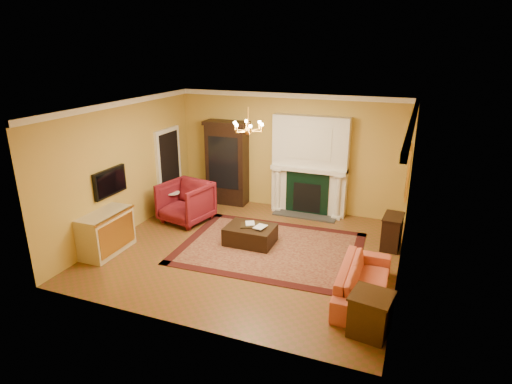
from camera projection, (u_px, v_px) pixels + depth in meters
The scene contains 26 objects.
floor at pixel (249, 251), 9.06m from camera, with size 6.00×5.50×0.02m, color brown.
ceiling at pixel (248, 107), 8.07m from camera, with size 6.00×5.50×0.02m, color white.
wall_back at pixel (289, 152), 11.00m from camera, with size 6.00×0.02×3.00m, color #B49A40.
wall_front at pixel (176, 237), 6.13m from camera, with size 6.00×0.02×3.00m, color #B49A40.
wall_left at pixel (125, 168), 9.60m from camera, with size 0.02×5.50×3.00m, color #B49A40.
wall_right at pixel (406, 202), 7.53m from camera, with size 0.02×5.50×3.00m, color #B49A40.
fireplace at pixel (309, 168), 10.72m from camera, with size 1.90×0.70×2.50m.
crown_molding at pixel (266, 104), 8.94m from camera, with size 6.00×5.50×0.12m.
doorway at pixel (169, 168), 11.22m from camera, with size 0.08×1.05×2.10m.
tv_panel at pixel (110, 182), 9.10m from camera, with size 0.09×0.95×0.58m.
gilt_mirror at pixel (409, 172), 8.73m from camera, with size 0.06×0.76×1.05m.
chandelier at pixel (248, 128), 8.20m from camera, with size 0.63×0.55×0.53m.
oriental_rug at pixel (270, 248), 9.13m from camera, with size 3.77×2.83×0.02m, color #420F0E.
china_cabinet at pixel (227, 165), 11.46m from camera, with size 1.07×0.49×2.15m, color black.
wingback_armchair at pixel (186, 200), 10.37m from camera, with size 1.06×0.99×1.09m, color maroon.
pedestal_table at pixel (173, 202), 10.72m from camera, with size 0.36×0.36×0.65m.
commode at pixel (106, 233), 8.84m from camera, with size 0.56×1.18×0.88m, color beige.
coral_sofa at pixel (364, 277), 7.25m from camera, with size 1.99×0.58×0.78m, color #C7453F.
end_table at pixel (370, 315), 6.35m from camera, with size 0.55×0.55×0.63m, color #371F0F.
console_table at pixel (392, 232), 9.06m from camera, with size 0.36×0.63×0.70m, color black.
leather_ottoman at pixel (250, 235), 9.29m from camera, with size 1.04×0.75×0.39m, color black.
ottoman_tray at pixel (250, 225), 9.26m from camera, with size 0.42×0.33×0.03m, color black.
book_a at pixel (245, 219), 9.24m from camera, with size 0.20×0.02×0.26m, color gray.
book_b at pixel (256, 220), 9.12m from camera, with size 0.22×0.02×0.29m, color gray.
topiary_left at pixel (279, 154), 10.86m from camera, with size 0.17×0.17×0.47m.
topiary_right at pixel (337, 161), 10.36m from camera, with size 0.16×0.16×0.42m.
Camera 1 is at (3.10, -7.55, 4.12)m, focal length 30.00 mm.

